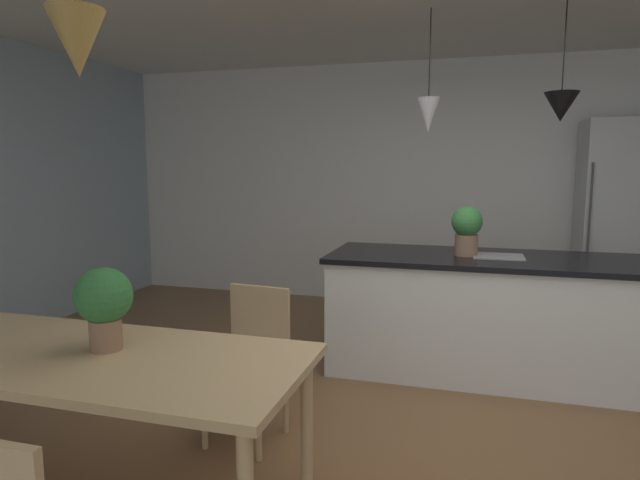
% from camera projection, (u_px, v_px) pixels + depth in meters
% --- Properties ---
extents(ground_plane, '(10.00, 8.40, 0.04)m').
position_uv_depth(ground_plane, '(455.00, 454.00, 3.01)').
color(ground_plane, brown).
extents(wall_back_kitchen, '(10.00, 0.12, 2.70)m').
position_uv_depth(wall_back_kitchen, '(471.00, 186.00, 5.92)').
color(wall_back_kitchen, white).
rests_on(wall_back_kitchen, ground_plane).
extents(dining_table, '(2.08, 0.86, 0.74)m').
position_uv_depth(dining_table, '(81.00, 366.00, 2.45)').
color(dining_table, tan).
rests_on(dining_table, ground_plane).
extents(chair_far_right, '(0.44, 0.44, 0.87)m').
position_uv_depth(chair_far_right, '(250.00, 358.00, 3.11)').
color(chair_far_right, tan).
rests_on(chair_far_right, ground_plane).
extents(kitchen_island, '(2.33, 0.91, 0.91)m').
position_uv_depth(kitchen_island, '(484.00, 314.00, 4.08)').
color(kitchen_island, silver).
rests_on(kitchen_island, ground_plane).
extents(refrigerator, '(0.75, 0.67, 2.00)m').
position_uv_depth(refrigerator, '(620.00, 225.00, 5.20)').
color(refrigerator, '#B2B5B7').
rests_on(refrigerator, ground_plane).
extents(pendant_over_table, '(0.22, 0.22, 0.79)m').
position_uv_depth(pendant_over_table, '(77.00, 43.00, 2.09)').
color(pendant_over_table, black).
extents(pendant_over_island_main, '(0.16, 0.16, 0.89)m').
position_uv_depth(pendant_over_island_main, '(428.00, 115.00, 4.00)').
color(pendant_over_island_main, black).
extents(pendant_over_island_aux, '(0.24, 0.24, 0.83)m').
position_uv_depth(pendant_over_island_aux, '(561.00, 107.00, 3.75)').
color(pendant_over_island_aux, black).
extents(potted_plant_on_island, '(0.23, 0.23, 0.37)m').
position_uv_depth(potted_plant_on_island, '(466.00, 228.00, 4.04)').
color(potted_plant_on_island, '#8C664C').
rests_on(potted_plant_on_island, kitchen_island).
extents(potted_plant_on_table, '(0.26, 0.26, 0.38)m').
position_uv_depth(potted_plant_on_table, '(104.00, 301.00, 2.44)').
color(potted_plant_on_table, '#8C664C').
rests_on(potted_plant_on_table, dining_table).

